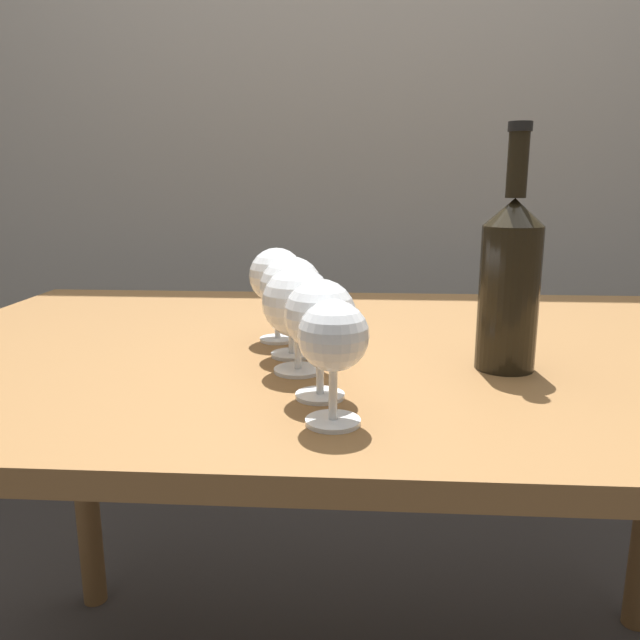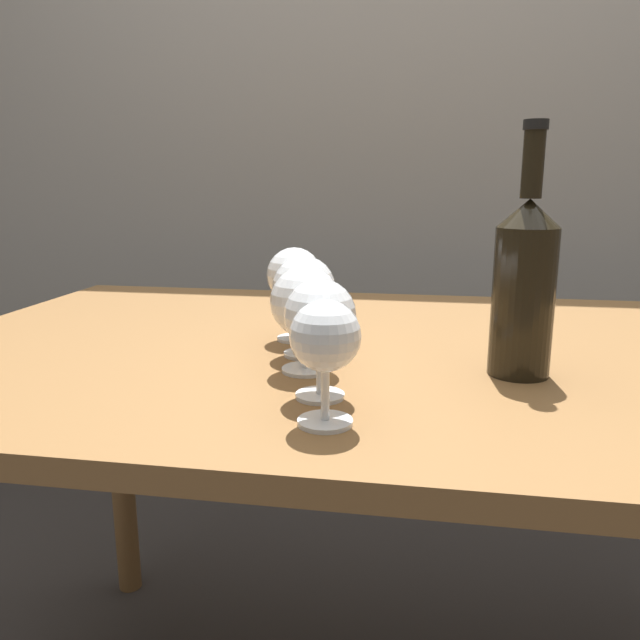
{
  "view_description": "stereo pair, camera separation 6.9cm",
  "coord_description": "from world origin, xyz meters",
  "px_view_note": "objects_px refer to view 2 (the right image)",
  "views": [
    {
      "loc": [
        -0.01,
        -0.92,
        1.02
      ],
      "look_at": [
        -0.05,
        -0.25,
        0.87
      ],
      "focal_mm": 34.45,
      "sensor_mm": 36.0,
      "label": 1
    },
    {
      "loc": [
        0.06,
        -0.91,
        1.02
      ],
      "look_at": [
        -0.05,
        -0.25,
        0.87
      ],
      "focal_mm": 34.45,
      "sensor_mm": 36.0,
      "label": 2
    }
  ],
  "objects_px": {
    "wine_glass_amber": "(306,304)",
    "wine_glass_pinot": "(294,277)",
    "wine_glass_empty": "(325,340)",
    "wine_bottle": "(524,283)",
    "wine_glass_cabernet": "(304,290)",
    "wine_glass_merlot": "(320,318)"
  },
  "relations": [
    {
      "from": "wine_glass_merlot",
      "to": "wine_glass_pinot",
      "type": "xyz_separation_m",
      "value": [
        -0.08,
        0.25,
        0.01
      ]
    },
    {
      "from": "wine_glass_merlot",
      "to": "wine_glass_empty",
      "type": "bearing_deg",
      "value": -76.65
    },
    {
      "from": "wine_glass_empty",
      "to": "wine_glass_merlot",
      "type": "height_order",
      "value": "wine_glass_merlot"
    },
    {
      "from": "wine_glass_merlot",
      "to": "wine_bottle",
      "type": "xyz_separation_m",
      "value": [
        0.24,
        0.13,
        0.02
      ]
    },
    {
      "from": "wine_glass_cabernet",
      "to": "wine_bottle",
      "type": "bearing_deg",
      "value": -7.78
    },
    {
      "from": "wine_glass_amber",
      "to": "wine_glass_pinot",
      "type": "distance_m",
      "value": 0.17
    },
    {
      "from": "wine_glass_amber",
      "to": "wine_bottle",
      "type": "distance_m",
      "value": 0.28
    },
    {
      "from": "wine_glass_empty",
      "to": "wine_bottle",
      "type": "distance_m",
      "value": 0.3
    },
    {
      "from": "wine_glass_amber",
      "to": "wine_bottle",
      "type": "relative_size",
      "value": 0.44
    },
    {
      "from": "wine_glass_empty",
      "to": "wine_glass_amber",
      "type": "xyz_separation_m",
      "value": [
        -0.05,
        0.17,
        0.0
      ]
    },
    {
      "from": "wine_glass_pinot",
      "to": "wine_bottle",
      "type": "height_order",
      "value": "wine_bottle"
    },
    {
      "from": "wine_glass_pinot",
      "to": "wine_bottle",
      "type": "relative_size",
      "value": 0.46
    },
    {
      "from": "wine_glass_merlot",
      "to": "wine_glass_amber",
      "type": "bearing_deg",
      "value": 110.09
    },
    {
      "from": "wine_glass_amber",
      "to": "wine_glass_cabernet",
      "type": "distance_m",
      "value": 0.08
    },
    {
      "from": "wine_glass_pinot",
      "to": "wine_glass_empty",
      "type": "bearing_deg",
      "value": -72.98
    },
    {
      "from": "wine_glass_amber",
      "to": "wine_bottle",
      "type": "height_order",
      "value": "wine_bottle"
    },
    {
      "from": "wine_glass_merlot",
      "to": "wine_glass_pinot",
      "type": "bearing_deg",
      "value": 108.11
    },
    {
      "from": "wine_glass_cabernet",
      "to": "wine_glass_merlot",
      "type": "bearing_deg",
      "value": -73.08
    },
    {
      "from": "wine_glass_amber",
      "to": "wine_bottle",
      "type": "xyz_separation_m",
      "value": [
        0.27,
        0.03,
        0.03
      ]
    },
    {
      "from": "wine_bottle",
      "to": "wine_glass_merlot",
      "type": "bearing_deg",
      "value": -151.49
    },
    {
      "from": "wine_glass_cabernet",
      "to": "wine_glass_pinot",
      "type": "height_order",
      "value": "wine_glass_pinot"
    },
    {
      "from": "wine_glass_merlot",
      "to": "wine_glass_pinot",
      "type": "distance_m",
      "value": 0.27
    }
  ]
}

